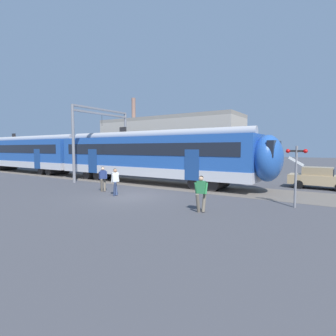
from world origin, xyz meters
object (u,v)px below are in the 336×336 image
(pedestrian_white, at_px, (115,179))
(crossing_signal, at_px, (296,166))
(pedestrian_green, at_px, (201,190))
(commuter_train, at_px, (80,154))
(parked_car_tan, at_px, (319,178))
(pedestrian_navy, at_px, (103,177))

(pedestrian_white, xyz_separation_m, crossing_signal, (9.61, 2.45, 1.02))
(pedestrian_white, relative_size, pedestrian_green, 1.00)
(commuter_train, xyz_separation_m, pedestrian_green, (16.67, -6.63, -1.26))
(commuter_train, distance_m, pedestrian_white, 12.03)
(commuter_train, xyz_separation_m, parked_car_tan, (20.71, 4.14, -1.47))
(crossing_signal, bearing_deg, pedestrian_green, -135.92)
(pedestrian_white, bearing_deg, pedestrian_navy, 158.78)
(commuter_train, bearing_deg, pedestrian_green, -21.70)
(pedestrian_white, xyz_separation_m, pedestrian_green, (6.19, -0.86, 0.00))
(commuter_train, distance_m, parked_car_tan, 21.17)
(pedestrian_green, distance_m, parked_car_tan, 11.51)
(pedestrian_navy, xyz_separation_m, pedestrian_green, (7.98, -1.56, 0.00))
(pedestrian_green, xyz_separation_m, parked_car_tan, (4.04, 10.77, -0.21))
(commuter_train, relative_size, parked_car_tan, 9.41)
(pedestrian_green, bearing_deg, pedestrian_white, 172.07)
(pedestrian_white, bearing_deg, commuter_train, 151.15)
(pedestrian_white, distance_m, parked_car_tan, 14.25)
(parked_car_tan, bearing_deg, pedestrian_navy, -142.52)
(crossing_signal, bearing_deg, pedestrian_white, -165.70)
(pedestrian_navy, distance_m, crossing_signal, 11.58)
(pedestrian_white, relative_size, crossing_signal, 0.56)
(commuter_train, distance_m, crossing_signal, 20.36)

